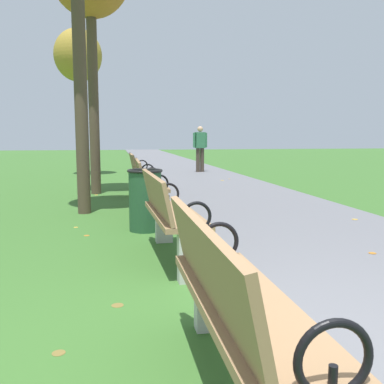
% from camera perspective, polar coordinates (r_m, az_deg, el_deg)
% --- Properties ---
extents(paved_walkway, '(3.11, 44.00, 0.02)m').
position_cam_1_polar(paved_walkway, '(20.11, -2.83, 3.78)').
color(paved_walkway, slate).
rests_on(paved_walkway, ground).
extents(park_bench_1, '(0.48, 1.60, 0.90)m').
position_cam_1_polar(park_bench_1, '(2.14, 5.49, -14.37)').
color(park_bench_1, '#93704C').
rests_on(park_bench_1, ground).
extents(park_bench_2, '(0.53, 1.62, 0.90)m').
position_cam_1_polar(park_bench_2, '(4.44, -3.03, -2.90)').
color(park_bench_2, '#93704C').
rests_on(park_bench_2, ground).
extents(park_bench_3, '(0.49, 1.61, 0.90)m').
position_cam_1_polar(park_bench_3, '(7.10, -5.80, 0.95)').
color(park_bench_3, '#93704C').
rests_on(park_bench_3, ground).
extents(park_bench_4, '(0.49, 1.60, 0.90)m').
position_cam_1_polar(park_bench_4, '(9.57, -6.98, 2.59)').
color(park_bench_4, '#93704C').
rests_on(park_bench_4, ground).
extents(tree_3, '(1.51, 1.51, 4.69)m').
position_cam_1_polar(tree_3, '(14.78, -14.95, 17.06)').
color(tree_3, brown).
rests_on(tree_3, ground).
extents(pedestrian_walking, '(0.52, 0.27, 1.62)m').
position_cam_1_polar(pedestrian_walking, '(15.33, 1.08, 6.10)').
color(pedestrian_walking, '#3D3328').
rests_on(pedestrian_walking, paved_walkway).
extents(trash_bin, '(0.48, 0.48, 0.84)m').
position_cam_1_polar(trash_bin, '(5.85, -6.24, -1.04)').
color(trash_bin, '#234C2D').
rests_on(trash_bin, ground).
extents(scattered_leaves, '(4.69, 11.95, 0.02)m').
position_cam_1_polar(scattered_leaves, '(5.99, 3.54, -4.83)').
color(scattered_leaves, gold).
rests_on(scattered_leaves, ground).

